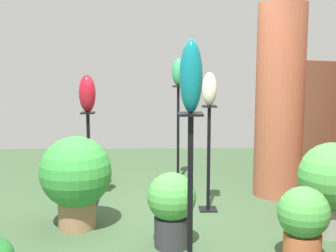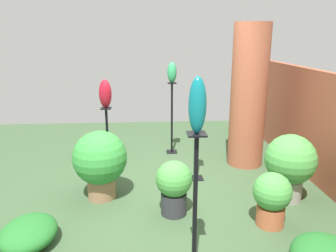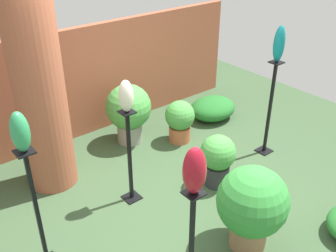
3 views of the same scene
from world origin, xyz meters
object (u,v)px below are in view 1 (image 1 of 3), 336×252
Objects in this scene: pedestal_ruby at (89,162)px; potted_plant_back_center at (76,176)px; potted_plant_front_left at (332,182)px; art_vase_jade at (178,72)px; art_vase_teal at (191,76)px; potted_plant_walkway_edge at (303,220)px; pedestal_ivory at (209,163)px; art_vase_ruby at (87,94)px; pedestal_jade at (178,138)px; pedestal_teal at (190,222)px; art_vase_ivory at (210,89)px; potted_plant_mid_left at (172,205)px; brick_pillar at (280,101)px.

potted_plant_back_center is (0.81, -0.02, 0.04)m from pedestal_ruby.
art_vase_jade is at bearing -144.30° from potted_plant_front_left.
art_vase_teal is 1.80m from potted_plant_walkway_edge.
potted_plant_walkway_edge is (-0.76, 1.02, -1.26)m from art_vase_teal.
pedestal_ruby is at bearing -101.47° from pedestal_ivory.
art_vase_ruby is (0.00, 0.00, 0.82)m from pedestal_ruby.
pedestal_jade is at bearing -144.30° from potted_plant_front_left.
potted_plant_back_center is 2.56m from potted_plant_front_left.
pedestal_jade is at bearing 147.68° from potted_plant_back_center.
pedestal_ivory reaches higher than potted_plant_walkway_edge.
pedestal_teal reaches higher than pedestal_ivory.
potted_plant_walkway_edge is at bearing 20.40° from art_vase_jade.
art_vase_jade is 0.57× the size of potted_plant_walkway_edge.
art_vase_ivory is 0.39× the size of potted_plant_back_center.
potted_plant_walkway_edge is (2.59, 0.96, -1.17)m from art_vase_jade.
pedestal_jade is 3.51m from art_vase_teal.
pedestal_ruby is 0.82m from art_vase_ruby.
pedestal_jade is 2.28m from potted_plant_mid_left.
art_vase_jade is 0.86× the size of art_vase_ruby.
art_vase_ruby is 2.80m from potted_plant_walkway_edge.
potted_plant_back_center is at bearing -1.11° from pedestal_ruby.
art_vase_jade reaches higher than potted_plant_mid_left.
pedestal_teal is 3.17× the size of art_vase_ruby.
potted_plant_front_left is (1.34, 0.20, -0.66)m from brick_pillar.
potted_plant_mid_left is (1.30, 0.95, -0.93)m from art_vase_ruby.
pedestal_ruby is at bearing -48.98° from art_vase_jade.
pedestal_ivory is at bearing 110.37° from potted_plant_back_center.
potted_plant_front_left is at bearing 35.70° from pedestal_jade.
pedestal_ruby is (-0.28, -1.39, -0.05)m from pedestal_ivory.
pedestal_ivory is at bearing 156.39° from potted_plant_mid_left.
pedestal_jade is at bearing -166.66° from art_vase_ivory.
potted_plant_front_left is (-1.37, 1.49, -1.09)m from art_vase_teal.
pedestal_teal reaches higher than pedestal_jade.
potted_plant_front_left is at bearing 84.85° from potted_plant_back_center.
pedestal_jade is 0.91m from art_vase_jade.
art_vase_jade reaches higher than pedestal_ivory.
art_vase_ivory reaches higher than pedestal_jade.
pedestal_jade reaches higher than potted_plant_walkway_edge.
potted_plant_walkway_edge is at bearing 26.34° from pedestal_ivory.
potted_plant_walkway_edge is (1.35, 0.67, -1.03)m from art_vase_ivory.
pedestal_jade reaches higher than potted_plant_mid_left.
potted_plant_front_left is (1.04, 2.53, -0.79)m from art_vase_ruby.
art_vase_ivory is 1.83m from potted_plant_walkway_edge.
art_vase_teal is 3.36m from art_vase_jade.
brick_pillar is 3.05m from pedestal_teal.
potted_plant_front_left is at bearing 99.67° from potted_plant_mid_left.
art_vase_jade reaches higher than pedestal_jade.
pedestal_teal is at bearing -1.03° from pedestal_jade.
pedestal_teal is 2.03m from potted_plant_front_left.
potted_plant_back_center is at bearing -32.32° from art_vase_jade.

